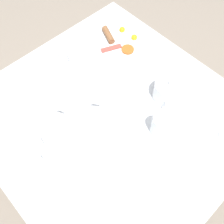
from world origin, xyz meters
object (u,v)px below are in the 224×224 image
(teapot_near, at_px, (168,90))
(creamer_jug, at_px, (64,54))
(water_glass_tall, at_px, (159,125))
(breakfast_plate, at_px, (120,41))
(teapot_far, at_px, (78,107))
(napkin_folded, at_px, (106,168))
(teacup_with_saucer_right, at_px, (34,148))
(knife_by_plate, at_px, (160,172))

(teapot_near, height_order, creamer_jug, teapot_near)
(water_glass_tall, relative_size, creamer_jug, 1.36)
(breakfast_plate, xyz_separation_m, water_glass_tall, (0.47, -0.24, 0.04))
(teapot_far, distance_m, napkin_folded, 0.28)
(teacup_with_saucer_right, distance_m, water_glass_tall, 0.51)
(teapot_far, bearing_deg, teacup_with_saucer_right, 37.37)
(knife_by_plate, bearing_deg, napkin_folded, -137.15)
(breakfast_plate, distance_m, teacup_with_saucer_right, 0.69)
(breakfast_plate, xyz_separation_m, teacup_with_saucer_right, (0.19, -0.66, 0.02))
(creamer_jug, bearing_deg, water_glass_tall, 3.26)
(water_glass_tall, bearing_deg, napkin_folded, -96.02)
(creamer_jug, height_order, napkin_folded, creamer_jug)
(teapot_near, bearing_deg, teacup_with_saucer_right, -53.87)
(teapot_near, xyz_separation_m, napkin_folded, (0.06, -0.42, -0.04))
(breakfast_plate, height_order, water_glass_tall, water_glass_tall)
(water_glass_tall, distance_m, creamer_jug, 0.59)
(teapot_far, bearing_deg, knife_by_plate, 132.51)
(breakfast_plate, height_order, knife_by_plate, breakfast_plate)
(breakfast_plate, relative_size, teacup_with_saucer_right, 1.78)
(breakfast_plate, distance_m, teapot_far, 0.46)
(teapot_near, distance_m, teacup_with_saucer_right, 0.61)
(knife_by_plate, bearing_deg, water_glass_tall, 134.69)
(teapot_far, xyz_separation_m, water_glass_tall, (0.29, 0.19, 0.00))
(breakfast_plate, bearing_deg, teapot_far, -66.92)
(breakfast_plate, distance_m, teapot_near, 0.39)
(creamer_jug, height_order, knife_by_plate, creamer_jug)
(teapot_near, relative_size, knife_by_plate, 0.91)
(teacup_with_saucer_right, distance_m, creamer_jug, 0.50)
(creamer_jug, distance_m, napkin_folded, 0.60)
(teacup_with_saucer_right, relative_size, knife_by_plate, 0.79)
(teapot_far, bearing_deg, creamer_jug, -83.19)
(water_glass_tall, bearing_deg, breakfast_plate, 153.11)
(water_glass_tall, bearing_deg, creamer_jug, -176.74)
(teacup_with_saucer_right, xyz_separation_m, knife_by_plate, (0.40, 0.30, -0.03))
(teacup_with_saucer_right, bearing_deg, breakfast_plate, 106.37)
(teapot_far, relative_size, water_glass_tall, 1.69)
(teapot_far, height_order, napkin_folded, teapot_far)
(teapot_far, height_order, teacup_with_saucer_right, teapot_far)
(teapot_far, distance_m, creamer_jug, 0.33)
(breakfast_plate, bearing_deg, knife_by_plate, -31.44)
(breakfast_plate, relative_size, water_glass_tall, 2.56)
(teapot_near, xyz_separation_m, teapot_far, (-0.20, -0.34, 0.00))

